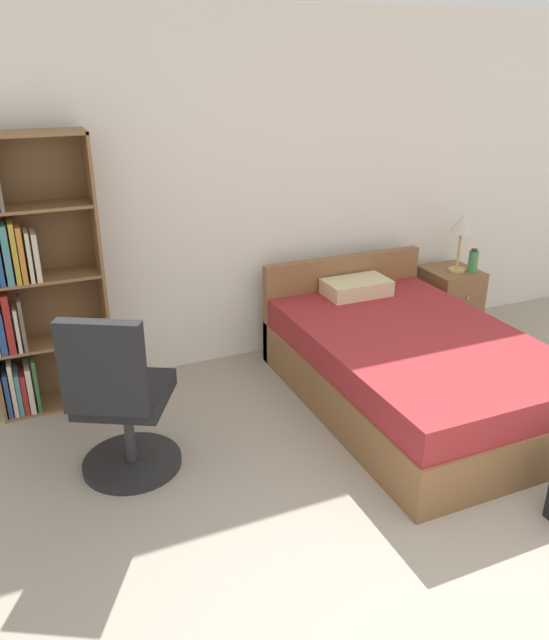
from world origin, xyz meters
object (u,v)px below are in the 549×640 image
(bed, at_px, (408,364))
(water_bottle, at_px, (473,261))
(office_chair, at_px, (121,405))
(bookshelf, at_px, (26,280))
(table_lamp, at_px, (462,226))
(nightstand, at_px, (448,301))

(bed, relative_size, water_bottle, 10.56)
(bed, bearing_deg, office_chair, -177.57)
(bookshelf, xyz_separation_m, table_lamp, (3.37, -0.12, 0.04))
(bookshelf, relative_size, office_chair, 1.75)
(office_chair, height_order, water_bottle, office_chair)
(bed, distance_m, water_bottle, 1.40)
(bookshelf, bearing_deg, water_bottle, -3.21)
(bookshelf, relative_size, table_lamp, 3.78)
(table_lamp, bearing_deg, bookshelf, 177.95)
(bed, relative_size, table_lamp, 4.31)
(water_bottle, bearing_deg, bed, -146.45)
(bookshelf, distance_m, bed, 2.61)
(office_chair, bearing_deg, water_bottle, 14.95)
(bed, xyz_separation_m, table_lamp, (1.02, 0.82, 0.68))
(water_bottle, bearing_deg, nightstand, 135.93)
(office_chair, relative_size, nightstand, 1.83)
(office_chair, height_order, table_lamp, table_lamp)
(table_lamp, bearing_deg, nightstand, 115.26)
(table_lamp, bearing_deg, office_chair, -163.27)
(bookshelf, bearing_deg, bed, -21.77)
(bookshelf, xyz_separation_m, office_chair, (0.37, -1.02, -0.46))
(office_chair, bearing_deg, bed, 2.43)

